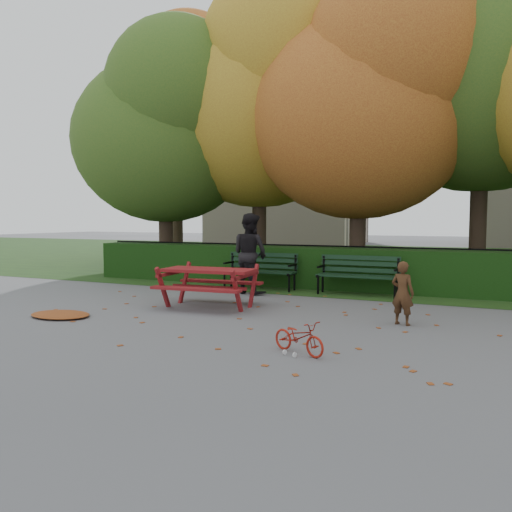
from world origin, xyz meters
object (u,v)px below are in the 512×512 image
at_px(tree_c, 370,100).
at_px(tree_a, 169,127).
at_px(tree_f, 180,115).
at_px(picnic_table, 209,277).
at_px(tree_b, 267,96).
at_px(bicycle, 299,337).
at_px(bench_left, 261,268).
at_px(adult, 250,254).
at_px(bench_right, 358,272).
at_px(child, 403,293).
at_px(tree_d, 500,53).

bearing_deg(tree_c, tree_a, -176.35).
xyz_separation_m(tree_f, picnic_table, (5.94, -8.27, -5.11)).
height_order(tree_b, tree_c, tree_b).
bearing_deg(bicycle, picnic_table, 70.98).
xyz_separation_m(bench_left, adult, (0.09, -0.80, 0.40)).
height_order(bench_right, bicycle, bench_right).
distance_m(tree_f, bench_right, 11.19).
xyz_separation_m(tree_a, child, (7.65, -4.73, -4.00)).
xyz_separation_m(tree_a, tree_b, (2.74, 1.17, 0.88)).
distance_m(tree_a, bench_right, 7.69).
distance_m(picnic_table, bicycle, 3.68).
height_order(tree_f, child, tree_f).
bearing_deg(bench_right, tree_c, 96.70).
bearing_deg(child, tree_f, -24.62).
distance_m(tree_f, picnic_table, 11.39).
height_order(tree_b, picnic_table, tree_b).
height_order(tree_f, bench_left, tree_f).
height_order(tree_c, bench_left, tree_c).
bearing_deg(bench_right, child, -64.48).
bearing_deg(bench_right, tree_b, 139.33).
xyz_separation_m(tree_d, picnic_table, (-5.07, -6.26, -5.40)).
bearing_deg(tree_f, child, -41.18).
bearing_deg(adult, bench_left, -63.71).
xyz_separation_m(tree_a, bicycle, (6.71, -7.07, -4.30)).
bearing_deg(tree_c, tree_f, 157.65).
height_order(tree_a, child, tree_a).
bearing_deg(tree_b, bench_left, -69.42).
height_order(bench_left, bicycle, bench_left).
distance_m(bench_right, adult, 2.48).
bearing_deg(bench_left, tree_c, 46.64).
bearing_deg(picnic_table, tree_d, 46.46).
height_order(tree_f, picnic_table, tree_f).
bearing_deg(bench_right, picnic_table, -130.01).
distance_m(tree_c, adult, 5.37).
bearing_deg(bicycle, bench_right, 27.81).
height_order(child, bicycle, child).
bearing_deg(bench_right, tree_a, 163.39).
height_order(tree_a, adult, tree_a).
relative_size(tree_f, picnic_table, 4.93).
bearing_deg(picnic_table, child, -6.52).
bearing_deg(tree_c, tree_d, 22.61).
height_order(tree_a, bench_right, tree_a).
bearing_deg(tree_f, adult, -46.95).
bearing_deg(picnic_table, tree_a, 126.41).
bearing_deg(tree_b, child, -50.26).
xyz_separation_m(tree_d, child, (-1.41, -6.39, -5.46)).
relative_size(tree_a, tree_d, 0.78).
bearing_deg(tree_f, bench_right, -33.92).
relative_size(tree_c, tree_d, 0.84).
bearing_deg(tree_a, bicycle, -46.49).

